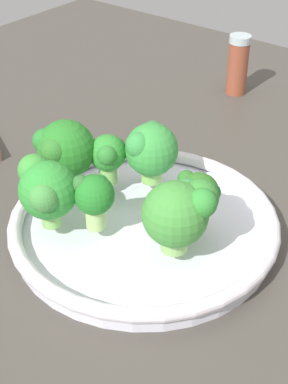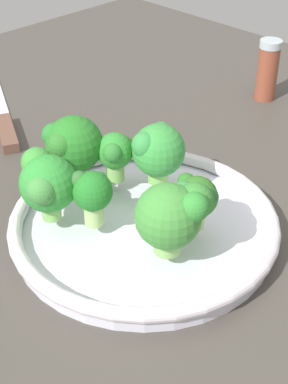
{
  "view_description": "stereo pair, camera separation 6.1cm",
  "coord_description": "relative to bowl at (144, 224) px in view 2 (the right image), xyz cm",
  "views": [
    {
      "loc": [
        -33.17,
        37.16,
        40.99
      ],
      "look_at": [
        -2.11,
        -2.59,
        5.85
      ],
      "focal_mm": 54.0,
      "sensor_mm": 36.0,
      "label": 1
    },
    {
      "loc": [
        -37.77,
        33.1,
        40.99
      ],
      "look_at": [
        -2.11,
        -2.59,
        5.85
      ],
      "focal_mm": 54.0,
      "sensor_mm": 36.0,
      "label": 2
    }
  ],
  "objects": [
    {
      "name": "broccoli_floret_1",
      "position": [
        -5.33,
        -2.38,
        5.12
      ],
      "size": [
        5.09,
        4.42,
        6.05
      ],
      "color": "#9FCC6F",
      "rests_on": "bowl"
    },
    {
      "name": "knife",
      "position": [
        33.77,
        -3.82,
        -0.9
      ],
      "size": [
        24.91,
        13.93,
        1.5
      ],
      "color": "silver",
      "rests_on": "ground_plane"
    },
    {
      "name": "broccoli_floret_4",
      "position": [
        11.01,
        0.71,
        6.02
      ],
      "size": [
        6.73,
        6.79,
        7.95
      ],
      "color": "#91DB70",
      "rests_on": "bowl"
    },
    {
      "name": "bowl",
      "position": [
        0.0,
        0.0,
        0.0
      ],
      "size": [
        29.82,
        29.82,
        2.85
      ],
      "color": "white",
      "rests_on": "ground_plane"
    },
    {
      "name": "broccoli_floret_2",
      "position": [
        -6.12,
        1.65,
        5.89
      ],
      "size": [
        7.13,
        7.44,
        7.64
      ],
      "color": "#81B55E",
      "rests_on": "bowl"
    },
    {
      "name": "pepper_shaker",
      "position": [
        11.03,
        -38.61,
        3.43
      ],
      "size": [
        3.45,
        3.45,
        9.67
      ],
      "color": "brown",
      "rests_on": "ground_plane"
    },
    {
      "name": "broccoli_floret_5",
      "position": [
        7.18,
        -2.5,
        5.18
      ],
      "size": [
        4.29,
        4.73,
        6.12
      ],
      "color": "#89C062",
      "rests_on": "bowl"
    },
    {
      "name": "broccoli_floret_6",
      "position": [
        2.82,
        4.79,
        5.31
      ],
      "size": [
        4.37,
        4.25,
        6.25
      ],
      "color": "#A2C773",
      "rests_on": "bowl"
    },
    {
      "name": "broccoli_floret_0",
      "position": [
        6.91,
        7.51,
        5.92
      ],
      "size": [
        7.16,
        6.35,
        7.49
      ],
      "color": "#82C060",
      "rests_on": "bowl"
    },
    {
      "name": "broccoli_floret_3",
      "position": [
        3.56,
        -5.75,
        5.7
      ],
      "size": [
        6.22,
        6.43,
        7.36
      ],
      "color": "#87C75F",
      "rests_on": "bowl"
    },
    {
      "name": "ground_plane",
      "position": [
        2.11,
        2.59,
        -2.7
      ],
      "size": [
        130.0,
        130.0,
        2.5
      ],
      "primitive_type": "cube",
      "color": "#46413B"
    }
  ]
}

